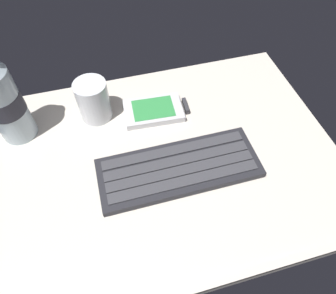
{
  "coord_description": "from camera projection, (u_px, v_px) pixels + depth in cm",
  "views": [
    {
      "loc": [
        -8.78,
        -31.79,
        47.66
      ],
      "look_at": [
        0.0,
        0.0,
        3.0
      ],
      "focal_mm": 32.9,
      "sensor_mm": 36.0,
      "label": 1
    }
  ],
  "objects": [
    {
      "name": "keyboard",
      "position": [
        179.0,
        168.0,
        0.55
      ],
      "size": [
        29.04,
        11.1,
        1.7
      ],
      "color": "#232328",
      "rests_on": "ground_plane"
    },
    {
      "name": "ground_plane",
      "position": [
        168.0,
        160.0,
        0.59
      ],
      "size": [
        64.0,
        48.0,
        2.8
      ],
      "color": "beige"
    },
    {
      "name": "handheld_device",
      "position": [
        156.0,
        110.0,
        0.64
      ],
      "size": [
        13.15,
        8.39,
        1.5
      ],
      "color": "silver",
      "rests_on": "ground_plane"
    },
    {
      "name": "juice_cup",
      "position": [
        94.0,
        102.0,
        0.61
      ],
      "size": [
        6.4,
        6.4,
        8.5
      ],
      "color": "silver",
      "rests_on": "ground_plane"
    },
    {
      "name": "water_bottle",
      "position": [
        2.0,
        100.0,
        0.54
      ],
      "size": [
        6.73,
        6.73,
        20.8
      ],
      "color": "silver",
      "rests_on": "ground_plane"
    }
  ]
}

